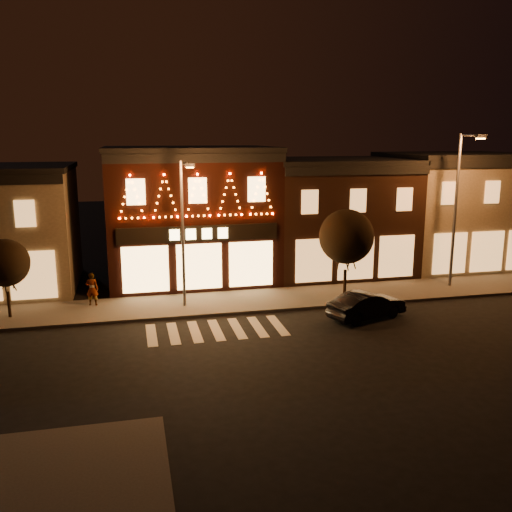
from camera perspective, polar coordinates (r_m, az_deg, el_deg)
name	(u,v)px	position (r m, az deg, el deg)	size (l,w,h in m)	color
ground	(232,363)	(22.59, -2.50, -11.01)	(120.00, 120.00, 0.00)	black
sidewalk_far	(241,301)	(30.31, -1.57, -4.71)	(44.00, 4.00, 0.15)	#47423D
sidewalk_near	(28,504)	(15.90, -22.46, -22.57)	(7.00, 7.00, 0.15)	#47423D
building_pulp	(190,214)	(34.93, -6.80, 4.34)	(10.20, 8.34, 8.30)	black
building_right_a	(333,215)	(37.23, 7.94, 4.17)	(9.20, 8.28, 7.50)	#321A11
building_right_b	(454,209)	(41.28, 19.74, 4.57)	(9.20, 8.28, 7.80)	#6E654E
streetlamp_mid	(184,223)	(28.38, -7.47, 3.37)	(0.63, 1.74, 7.57)	#59595E
streetlamp_right	(459,199)	(34.06, 20.21, 5.57)	(0.56, 2.04, 8.94)	#59595E
tree_left	(5,263)	(29.48, -24.49, -0.66)	(2.35, 2.35, 3.92)	black
tree_right	(346,237)	(30.21, 9.31, 1.99)	(2.96, 2.96, 4.96)	black
dark_sedan	(367,305)	(28.16, 11.37, -5.01)	(1.44, 4.12, 1.36)	black
pedestrian	(92,289)	(30.45, -16.56, -3.28)	(0.64, 0.42, 1.76)	gray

